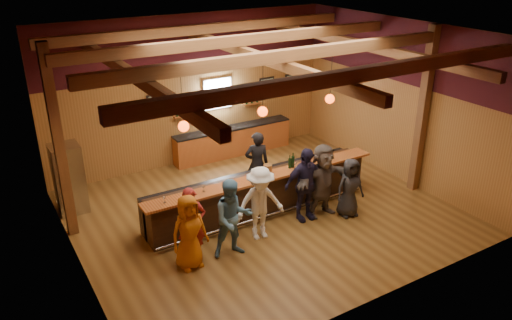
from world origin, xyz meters
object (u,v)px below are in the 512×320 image
object	(u,v)px
back_bar_cabinet	(233,141)
bottle_a	(293,162)
customer_orange	(189,232)
customer_navy	(305,184)
bar_counter	(260,192)
customer_dark	(350,188)
customer_redvest	(192,225)
customer_white	(260,203)
ice_bucket	(268,169)
customer_denim	(233,218)
customer_brown	(323,180)
stainless_fridge	(69,179)
bartender	(257,164)

from	to	relation	value
back_bar_cabinet	bottle_a	xyz separation A→B (m)	(-0.35, -3.81, 0.79)
customer_orange	customer_navy	size ratio (longest dim) A/B	0.88
bar_counter	customer_dark	size ratio (longest dim) A/B	4.12
customer_redvest	customer_white	bearing A→B (deg)	13.67
customer_orange	bottle_a	size ratio (longest dim) A/B	4.26
ice_bucket	customer_redvest	bearing A→B (deg)	-160.69
customer_white	customer_denim	bearing A→B (deg)	-154.11
customer_dark	ice_bucket	xyz separation A→B (m)	(-1.69, 1.13, 0.46)
back_bar_cabinet	customer_brown	bearing A→B (deg)	-89.46
stainless_fridge	customer_dark	xyz separation A→B (m)	(5.90, -3.81, -0.14)
stainless_fridge	bottle_a	size ratio (longest dim) A/B	4.61
customer_navy	bartender	distance (m)	1.75
customer_white	bottle_a	xyz separation A→B (m)	(1.50, 0.87, 0.37)
bartender	bar_counter	bearing A→B (deg)	81.03
customer_orange	customer_denim	size ratio (longest dim) A/B	0.92
customer_redvest	bottle_a	world-z (taller)	customer_redvest
bar_counter	customer_denim	world-z (taller)	customer_denim
customer_white	customer_redvest	bearing A→B (deg)	-173.64
customer_white	bar_counter	bearing A→B (deg)	66.67
customer_brown	bar_counter	bearing A→B (deg)	141.24
customer_white	customer_navy	world-z (taller)	customer_navy
customer_brown	bartender	bearing A→B (deg)	115.00
customer_dark	bartender	world-z (taller)	bartender
customer_orange	customer_dark	bearing A→B (deg)	-4.70
customer_orange	customer_dark	world-z (taller)	customer_orange
customer_navy	customer_brown	size ratio (longest dim) A/B	0.99
customer_denim	customer_white	size ratio (longest dim) A/B	1.01
back_bar_cabinet	ice_bucket	world-z (taller)	ice_bucket
bar_counter	customer_redvest	xyz separation A→B (m)	(-2.35, -1.08, 0.31)
customer_redvest	customer_dark	size ratio (longest dim) A/B	1.09
bartender	customer_white	bearing A→B (deg)	78.53
back_bar_cabinet	customer_brown	world-z (taller)	customer_brown
stainless_fridge	customer_dark	size ratio (longest dim) A/B	1.18
customer_brown	bartender	distance (m)	1.95
bottle_a	customer_denim	bearing A→B (deg)	-153.85
customer_white	bottle_a	size ratio (longest dim) A/B	4.57
customer_dark	customer_denim	bearing A→B (deg)	-171.94
bar_counter	customer_redvest	bearing A→B (deg)	-155.27
customer_denim	customer_white	world-z (taller)	customer_denim
back_bar_cabinet	stainless_fridge	bearing A→B (deg)	-168.07
customer_orange	customer_denim	world-z (taller)	customer_denim
back_bar_cabinet	stainless_fridge	world-z (taller)	stainless_fridge
customer_orange	ice_bucket	world-z (taller)	customer_orange
bar_counter	bottle_a	world-z (taller)	bottle_a
back_bar_cabinet	bartender	world-z (taller)	bartender
customer_denim	customer_navy	size ratio (longest dim) A/B	0.96
customer_navy	bartender	size ratio (longest dim) A/B	1.04
customer_navy	customer_denim	bearing A→B (deg)	-164.33
customer_orange	customer_white	distance (m)	1.86
customer_denim	bartender	size ratio (longest dim) A/B	1.00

